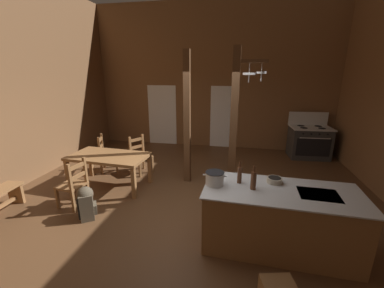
# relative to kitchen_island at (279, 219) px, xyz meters

# --- Properties ---
(ground_plane) EXTENTS (8.49, 9.15, 0.10)m
(ground_plane) POSITION_rel_kitchen_island_xyz_m (-1.55, 0.72, -0.51)
(ground_plane) COLOR brown
(wall_back) EXTENTS (8.49, 0.14, 4.60)m
(wall_back) POSITION_rel_kitchen_island_xyz_m (-1.55, 4.96, 1.84)
(wall_back) COLOR brown
(wall_back) RESTS_ON ground_plane
(glazed_door_back_left) EXTENTS (1.00, 0.01, 2.05)m
(glazed_door_back_left) POSITION_rel_kitchen_island_xyz_m (-3.29, 4.89, 0.57)
(glazed_door_back_left) COLOR white
(glazed_door_back_left) RESTS_ON ground_plane
(glazed_panel_back_right) EXTENTS (0.84, 0.01, 2.05)m
(glazed_panel_back_right) POSITION_rel_kitchen_island_xyz_m (-1.17, 4.89, 0.57)
(glazed_panel_back_right) COLOR white
(glazed_panel_back_right) RESTS_ON ground_plane
(kitchen_island) EXTENTS (2.20, 1.05, 0.92)m
(kitchen_island) POSITION_rel_kitchen_island_xyz_m (0.00, 0.00, 0.00)
(kitchen_island) COLOR olive
(kitchen_island) RESTS_ON ground_plane
(stove_range) EXTENTS (1.19, 0.88, 1.32)m
(stove_range) POSITION_rel_kitchen_island_xyz_m (1.46, 4.31, 0.02)
(stove_range) COLOR #2F2F2F
(stove_range) RESTS_ON ground_plane
(support_post_with_pot_rack) EXTENTS (0.62, 0.23, 2.95)m
(support_post_with_pot_rack) POSITION_rel_kitchen_island_xyz_m (-0.71, 1.41, 1.12)
(support_post_with_pot_rack) COLOR brown
(support_post_with_pot_rack) RESTS_ON ground_plane
(support_post_center) EXTENTS (0.14, 0.14, 2.95)m
(support_post_center) POSITION_rel_kitchen_island_xyz_m (-1.78, 1.99, 1.02)
(support_post_center) COLOR brown
(support_post_center) RESTS_ON ground_plane
(dining_table) EXTENTS (1.76, 1.02, 0.74)m
(dining_table) POSITION_rel_kitchen_island_xyz_m (-3.42, 1.38, 0.19)
(dining_table) COLOR olive
(dining_table) RESTS_ON ground_plane
(ladderback_chair_near_window) EXTENTS (0.50, 0.50, 0.95)m
(ladderback_chair_near_window) POSITION_rel_kitchen_island_xyz_m (-3.65, 0.45, -0.01)
(ladderback_chair_near_window) COLOR brown
(ladderback_chair_near_window) RESTS_ON ground_plane
(ladderback_chair_by_post) EXTENTS (0.61, 0.61, 0.95)m
(ladderback_chair_by_post) POSITION_rel_kitchen_island_xyz_m (-3.06, 2.26, -0.01)
(ladderback_chair_by_post) COLOR brown
(ladderback_chair_by_post) RESTS_ON ground_plane
(ladderback_chair_at_table_end) EXTENTS (0.57, 0.57, 0.95)m
(ladderback_chair_at_table_end) POSITION_rel_kitchen_island_xyz_m (-3.95, 2.21, -0.01)
(ladderback_chair_at_table_end) COLOR brown
(ladderback_chair_at_table_end) RESTS_ON ground_plane
(backpack) EXTENTS (0.38, 0.39, 0.60)m
(backpack) POSITION_rel_kitchen_island_xyz_m (-3.20, 0.14, -0.14)
(backpack) COLOR #4C4233
(backpack) RESTS_ON ground_plane
(stockpot_on_counter) EXTENTS (0.34, 0.28, 0.19)m
(stockpot_on_counter) POSITION_rel_kitchen_island_xyz_m (-0.95, 0.01, 0.56)
(stockpot_on_counter) COLOR silver
(stockpot_on_counter) RESTS_ON kitchen_island
(mixing_bowl_on_counter) EXTENTS (0.22, 0.22, 0.08)m
(mixing_bowl_on_counter) POSITION_rel_kitchen_island_xyz_m (-0.08, 0.24, 0.50)
(mixing_bowl_on_counter) COLOR #B2A893
(mixing_bowl_on_counter) RESTS_ON kitchen_island
(bottle_tall_on_counter) EXTENTS (0.07, 0.07, 0.34)m
(bottle_tall_on_counter) POSITION_rel_kitchen_island_xyz_m (-0.59, 0.14, 0.60)
(bottle_tall_on_counter) COLOR #56331E
(bottle_tall_on_counter) RESTS_ON kitchen_island
(bottle_short_on_counter) EXTENTS (0.08, 0.08, 0.35)m
(bottle_short_on_counter) POSITION_rel_kitchen_island_xyz_m (-0.40, -0.03, 0.60)
(bottle_short_on_counter) COLOR #56331E
(bottle_short_on_counter) RESTS_ON kitchen_island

